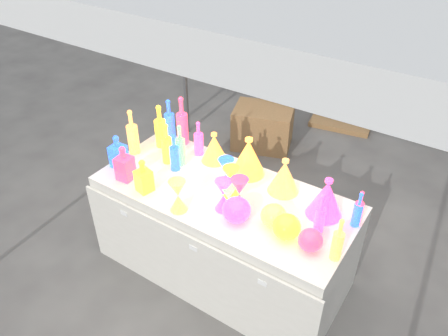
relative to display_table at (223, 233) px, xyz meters
The scene contains 33 objects.
ground 0.37m from the display_table, 90.00° to the left, with size 80.00×80.00×0.00m, color slate.
display_table is the anchor object (origin of this frame).
cardboard_box_closed 1.85m from the display_table, 110.18° to the left, with size 0.62×0.45×0.45m, color #9C7246.
cardboard_box_flat 2.72m from the display_table, 91.65° to the left, with size 0.69×0.50×0.06m, color #9C7246.
bottle_0 0.95m from the display_table, 162.58° to the left, with size 0.09×0.09×0.35m, color red, non-canonical shape.
bottle_1 1.00m from the display_table, 154.47° to the left, with size 0.08×0.08×0.34m, color #198E4F, non-canonical shape.
bottle_2 0.92m from the display_table, 150.02° to the left, with size 0.09×0.09×0.40m, color #E94C18, non-canonical shape.
bottle_3 0.73m from the display_table, 144.76° to the left, with size 0.07×0.07×0.28m, color blue, non-canonical shape.
bottle_4 1.02m from the display_table, behind, with size 0.09×0.09×0.37m, color #117056, non-canonical shape.
bottle_5 0.71m from the display_table, 165.28° to the left, with size 0.07×0.07×0.33m, color #A42095, non-canonical shape.
bottle_6 0.77m from the display_table, behind, with size 0.08×0.08×0.32m, color red, non-canonical shape.
bottle_7 0.69m from the display_table, behind, with size 0.07×0.07×0.30m, color #198E4F, non-canonical shape.
decanter_0 0.73m from the display_table, 149.32° to the right, with size 0.10×0.10×0.25m, color red, non-canonical shape.
decanter_1 0.87m from the display_table, 159.72° to the right, with size 0.11×0.11×0.27m, color #E94C18, non-canonical shape.
decanter_2 0.97m from the display_table, 168.97° to the right, with size 0.10×0.10×0.26m, color #198E4F, non-canonical shape.
hourglass_0 0.53m from the display_table, 24.18° to the right, with size 0.12×0.12×0.24m, color #E94C18, non-canonical shape.
hourglass_1 0.52m from the display_table, 55.99° to the right, with size 0.11×0.11×0.22m, color blue, non-canonical shape.
hourglass_2 0.59m from the display_table, 115.07° to the right, with size 0.11×0.11×0.23m, color #117056, non-canonical shape.
hourglass_3 0.51m from the display_table, 46.02° to the right, with size 0.09×0.09×0.19m, color #A42095, non-canonical shape.
hourglass_4 0.49m from the display_table, ahead, with size 0.11×0.11×0.23m, color red, non-canonical shape.
hourglass_5 0.49m from the display_table, 109.09° to the left, with size 0.11×0.11×0.22m, color #198E4F, non-canonical shape.
globe_0 0.72m from the display_table, 14.66° to the right, with size 0.17×0.17×0.14m, color red, non-canonical shape.
globe_1 0.63m from the display_table, 12.30° to the right, with size 0.16×0.16×0.13m, color #117056, non-canonical shape.
globe_2 0.85m from the display_table, 12.50° to the right, with size 0.15×0.15×0.12m, color #E94C18, non-canonical shape.
globe_3 0.53m from the display_table, 39.60° to the right, with size 0.18×0.18×0.15m, color blue, non-canonical shape.
lampshade_0 0.63m from the display_table, 133.33° to the left, with size 0.20×0.20×0.24m, color #EFFF35, non-canonical shape.
lampshade_1 0.60m from the display_table, 86.05° to the left, with size 0.25×0.25×0.29m, color #EFFF35, non-canonical shape.
lampshade_2 0.85m from the display_table, 15.02° to the left, with size 0.23×0.23×0.27m, color blue, non-canonical shape.
lampshade_3 0.65m from the display_table, 36.86° to the left, with size 0.22×0.22×0.26m, color #117056, non-canonical shape.
bottle_8 1.01m from the display_table, 12.19° to the left, with size 0.06×0.06×0.25m, color #198E4F, non-canonical shape.
bottle_9 1.01m from the display_table, 13.13° to the left, with size 0.06×0.06×0.25m, color #E94C18, non-canonical shape.
bottle_10 0.86m from the display_table, ahead, with size 0.06×0.06×0.28m, color blue, non-canonical shape.
bottle_11 1.01m from the display_table, ahead, with size 0.07×0.07×0.29m, color #117056, non-canonical shape.
Camera 1 is at (1.29, -1.95, 2.61)m, focal length 35.00 mm.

